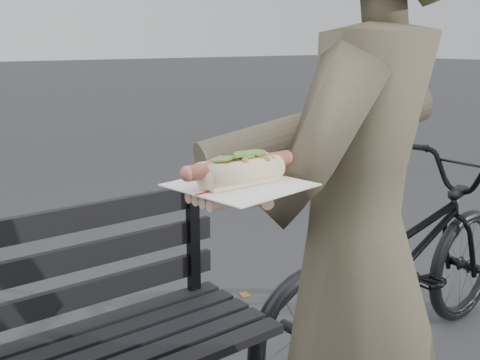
# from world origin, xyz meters

# --- Properties ---
(park_bench) EXTENTS (1.50, 0.44, 0.88)m
(park_bench) POSITION_xyz_m (-0.10, 0.80, 0.52)
(park_bench) COLOR black
(park_bench) RESTS_ON ground
(bicycle) EXTENTS (1.69, 0.63, 0.88)m
(bicycle) POSITION_xyz_m (1.47, 0.69, 0.44)
(bicycle) COLOR black
(bicycle) RESTS_ON ground
(person) EXTENTS (0.74, 0.61, 1.75)m
(person) POSITION_xyz_m (0.50, 0.10, 0.88)
(person) COLOR #4B4332
(person) RESTS_ON ground
(held_hotdog) EXTENTS (0.63, 0.31, 0.20)m
(held_hotdog) POSITION_xyz_m (0.29, 0.07, 1.18)
(held_hotdog) COLOR #4B4332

